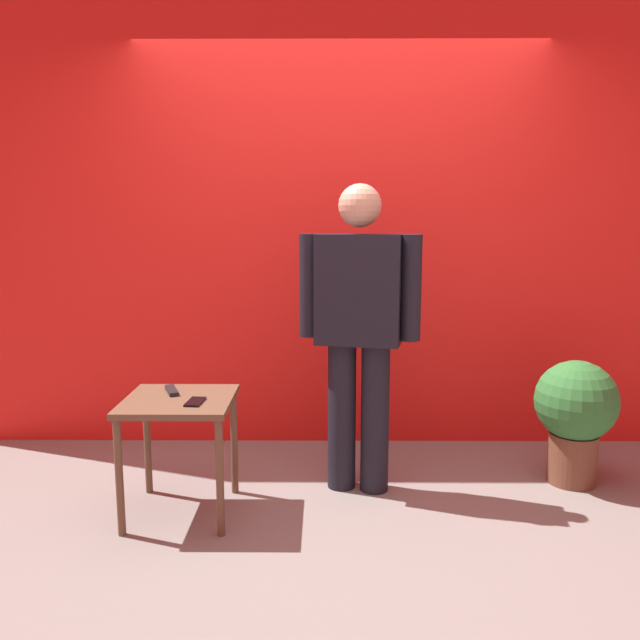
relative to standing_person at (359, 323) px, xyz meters
name	(u,v)px	position (x,y,z in m)	size (l,w,h in m)	color
ground_plane	(345,534)	(-0.08, -0.51, -0.91)	(12.00, 12.00, 0.00)	gray
back_wall_red	(339,193)	(-0.08, 0.79, 0.69)	(4.97, 0.12, 3.20)	red
standing_person	(359,323)	(0.00, 0.00, 0.00)	(0.64, 0.30, 1.62)	black
side_table	(179,416)	(-0.88, -0.29, -0.41)	(0.52, 0.52, 0.59)	brown
cell_phone	(195,402)	(-0.79, -0.37, -0.31)	(0.07, 0.14, 0.01)	black
tv_remote	(172,390)	(-0.94, -0.19, -0.31)	(0.04, 0.17, 0.02)	black
potted_plant	(575,411)	(1.19, 0.08, -0.50)	(0.44, 0.44, 0.69)	brown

